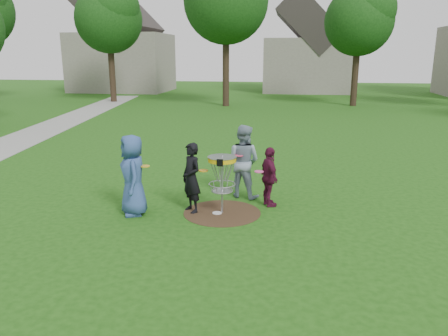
# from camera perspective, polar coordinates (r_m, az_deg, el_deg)

# --- Properties ---
(ground) EXTENTS (100.00, 100.00, 0.00)m
(ground) POSITION_cam_1_polar(r_m,az_deg,el_deg) (10.20, -0.25, -5.87)
(ground) COLOR #19470F
(ground) RESTS_ON ground
(dirt_patch) EXTENTS (1.80, 1.80, 0.01)m
(dirt_patch) POSITION_cam_1_polar(r_m,az_deg,el_deg) (10.19, -0.25, -5.85)
(dirt_patch) COLOR #47331E
(dirt_patch) RESTS_ON ground
(concrete_path) EXTENTS (7.75, 39.92, 0.02)m
(concrete_path) POSITION_cam_1_polar(r_m,az_deg,el_deg) (21.16, -24.53, 3.62)
(concrete_path) COLOR #9E9E99
(concrete_path) RESTS_ON ground
(player_blue) EXTENTS (0.93, 1.07, 1.85)m
(player_blue) POSITION_cam_1_polar(r_m,az_deg,el_deg) (10.06, -11.82, -0.93)
(player_blue) COLOR #2F4B83
(player_blue) RESTS_ON ground
(player_black) EXTENTS (0.69, 0.70, 1.63)m
(player_black) POSITION_cam_1_polar(r_m,az_deg,el_deg) (10.06, -4.27, -1.29)
(player_black) COLOR black
(player_black) RESTS_ON ground
(player_grey) EXTENTS (1.10, 0.98, 1.87)m
(player_grey) POSITION_cam_1_polar(r_m,az_deg,el_deg) (11.09, 2.49, 0.88)
(player_grey) COLOR #7C8EA0
(player_grey) RESTS_ON ground
(player_maroon) EXTENTS (0.68, 0.92, 1.45)m
(player_maroon) POSITION_cam_1_polar(r_m,az_deg,el_deg) (10.50, 5.93, -1.17)
(player_maroon) COLOR #50122D
(player_maroon) RESTS_ON ground
(disc_on_grass) EXTENTS (0.22, 0.22, 0.02)m
(disc_on_grass) POSITION_cam_1_polar(r_m,az_deg,el_deg) (10.15, -0.90, -5.91)
(disc_on_grass) COLOR silver
(disc_on_grass) RESTS_ON ground
(disc_golf_basket) EXTENTS (0.66, 0.67, 1.38)m
(disc_golf_basket) POSITION_cam_1_polar(r_m,az_deg,el_deg) (9.88, -0.25, -0.33)
(disc_golf_basket) COLOR #9EA0A5
(disc_golf_basket) RESTS_ON ground
(held_discs) EXTENTS (2.74, 1.54, 0.28)m
(held_discs) POSITION_cam_1_polar(r_m,az_deg,el_deg) (10.21, -1.48, 0.30)
(held_discs) COLOR gold
(held_discs) RESTS_ON ground
(tree_row) EXTENTS (51.20, 17.42, 9.90)m
(tree_row) POSITION_cam_1_polar(r_m,az_deg,el_deg) (30.24, 6.88, 19.54)
(tree_row) COLOR #38281C
(tree_row) RESTS_ON ground
(house_row) EXTENTS (44.50, 10.65, 11.62)m
(house_row) POSITION_cam_1_polar(r_m,az_deg,el_deg) (42.64, 13.36, 15.03)
(house_row) COLOR gray
(house_row) RESTS_ON ground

